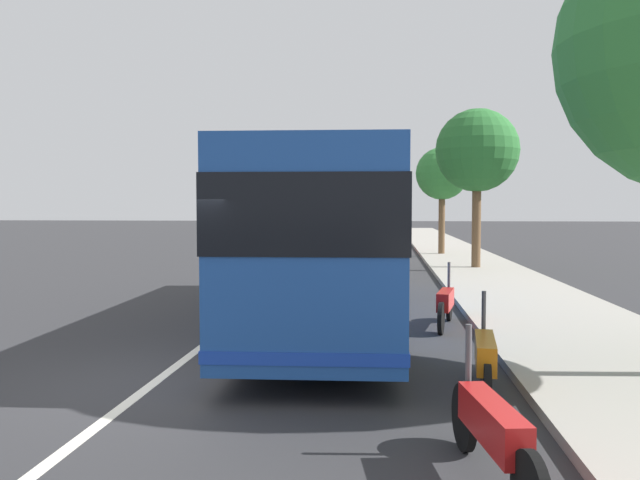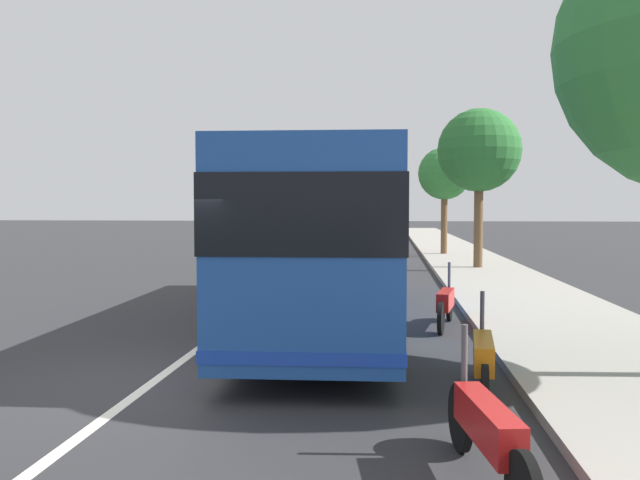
{
  "view_description": "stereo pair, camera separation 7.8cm",
  "coord_description": "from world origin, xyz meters",
  "px_view_note": "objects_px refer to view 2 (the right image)",
  "views": [
    {
      "loc": [
        -8.51,
        -3.13,
        2.4
      ],
      "look_at": [
        4.45,
        -1.83,
        1.75
      ],
      "focal_mm": 36.21,
      "sensor_mm": 36.0,
      "label": 1
    },
    {
      "loc": [
        -8.5,
        -3.21,
        2.4
      ],
      "look_at": [
        4.45,
        -1.83,
        1.75
      ],
      "focal_mm": 36.21,
      "sensor_mm": 36.0,
      "label": 2
    }
  ],
  "objects_px": {
    "coach_bus": "(329,232)",
    "motorcycle_mid_row": "(487,432)",
    "car_far_distant": "(377,232)",
    "motorcycle_by_tree": "(446,304)",
    "roadside_tree_far_block": "(445,174)",
    "car_behind_bus": "(362,244)",
    "car_ahead_same_lane": "(331,228)",
    "car_side_street": "(367,239)",
    "motorcycle_nearest_curb": "(483,358)",
    "roadside_tree_mid_block": "(479,151)"
  },
  "relations": [
    {
      "from": "roadside_tree_far_block",
      "to": "motorcycle_by_tree",
      "type": "bearing_deg",
      "value": 175.27
    },
    {
      "from": "car_behind_bus",
      "to": "coach_bus",
      "type": "bearing_deg",
      "value": 175.93
    },
    {
      "from": "car_side_street",
      "to": "car_behind_bus",
      "type": "bearing_deg",
      "value": 175.69
    },
    {
      "from": "motorcycle_mid_row",
      "to": "car_behind_bus",
      "type": "relative_size",
      "value": 0.52
    },
    {
      "from": "car_behind_bus",
      "to": "roadside_tree_far_block",
      "type": "bearing_deg",
      "value": -65.09
    },
    {
      "from": "roadside_tree_mid_block",
      "to": "car_ahead_same_lane",
      "type": "bearing_deg",
      "value": 15.9
    },
    {
      "from": "car_behind_bus",
      "to": "car_side_street",
      "type": "distance_m",
      "value": 5.5
    },
    {
      "from": "motorcycle_nearest_curb",
      "to": "car_ahead_same_lane",
      "type": "xyz_separation_m",
      "value": [
        45.17,
        5.94,
        0.23
      ]
    },
    {
      "from": "motorcycle_nearest_curb",
      "to": "car_side_street",
      "type": "height_order",
      "value": "car_side_street"
    },
    {
      "from": "coach_bus",
      "to": "motorcycle_mid_row",
      "type": "height_order",
      "value": "coach_bus"
    },
    {
      "from": "roadside_tree_far_block",
      "to": "car_side_street",
      "type": "bearing_deg",
      "value": 49.85
    },
    {
      "from": "motorcycle_nearest_curb",
      "to": "roadside_tree_far_block",
      "type": "height_order",
      "value": "roadside_tree_far_block"
    },
    {
      "from": "coach_bus",
      "to": "car_far_distant",
      "type": "bearing_deg",
      "value": -2.98
    },
    {
      "from": "motorcycle_mid_row",
      "to": "motorcycle_nearest_curb",
      "type": "relative_size",
      "value": 1.06
    },
    {
      "from": "car_far_distant",
      "to": "car_behind_bus",
      "type": "xyz_separation_m",
      "value": [
        -15.16,
        0.47,
        0.02
      ]
    },
    {
      "from": "car_far_distant",
      "to": "car_behind_bus",
      "type": "relative_size",
      "value": 1.03
    },
    {
      "from": "coach_bus",
      "to": "motorcycle_by_tree",
      "type": "xyz_separation_m",
      "value": [
        -0.5,
        -2.4,
        -1.42
      ]
    },
    {
      "from": "motorcycle_by_tree",
      "to": "coach_bus",
      "type": "bearing_deg",
      "value": 89.38
    },
    {
      "from": "roadside_tree_mid_block",
      "to": "roadside_tree_far_block",
      "type": "relative_size",
      "value": 1.14
    },
    {
      "from": "motorcycle_nearest_curb",
      "to": "roadside_tree_far_block",
      "type": "bearing_deg",
      "value": 3.05
    },
    {
      "from": "motorcycle_by_tree",
      "to": "car_side_street",
      "type": "relative_size",
      "value": 0.48
    },
    {
      "from": "car_ahead_same_lane",
      "to": "car_side_street",
      "type": "distance_m",
      "value": 18.28
    },
    {
      "from": "roadside_tree_mid_block",
      "to": "car_behind_bus",
      "type": "bearing_deg",
      "value": 42.21
    },
    {
      "from": "roadside_tree_mid_block",
      "to": "car_side_street",
      "type": "bearing_deg",
      "value": 23.36
    },
    {
      "from": "car_far_distant",
      "to": "roadside_tree_mid_block",
      "type": "relative_size",
      "value": 0.77
    },
    {
      "from": "car_far_distant",
      "to": "car_side_street",
      "type": "xyz_separation_m",
      "value": [
        -9.67,
        0.41,
        -0.01
      ]
    },
    {
      "from": "coach_bus",
      "to": "car_ahead_same_lane",
      "type": "relative_size",
      "value": 2.99
    },
    {
      "from": "motorcycle_mid_row",
      "to": "roadside_tree_mid_block",
      "type": "xyz_separation_m",
      "value": [
        19.5,
        -2.57,
        4.06
      ]
    },
    {
      "from": "car_far_distant",
      "to": "roadside_tree_far_block",
      "type": "distance_m",
      "value": 13.85
    },
    {
      "from": "motorcycle_mid_row",
      "to": "car_behind_bus",
      "type": "xyz_separation_m",
      "value": [
        24.61,
        2.07,
        0.22
      ]
    },
    {
      "from": "motorcycle_by_tree",
      "to": "roadside_tree_mid_block",
      "type": "height_order",
      "value": "roadside_tree_mid_block"
    },
    {
      "from": "motorcycle_mid_row",
      "to": "car_side_street",
      "type": "bearing_deg",
      "value": -4.82
    },
    {
      "from": "motorcycle_nearest_curb",
      "to": "motorcycle_mid_row",
      "type": "bearing_deg",
      "value": 179.17
    },
    {
      "from": "roadside_tree_far_block",
      "to": "car_far_distant",
      "type": "bearing_deg",
      "value": 15.11
    },
    {
      "from": "car_behind_bus",
      "to": "car_ahead_same_lane",
      "type": "bearing_deg",
      "value": 4.49
    },
    {
      "from": "motorcycle_mid_row",
      "to": "car_ahead_same_lane",
      "type": "relative_size",
      "value": 0.59
    },
    {
      "from": "motorcycle_by_tree",
      "to": "roadside_tree_far_block",
      "type": "bearing_deg",
      "value": 6.42
    },
    {
      "from": "motorcycle_by_tree",
      "to": "roadside_tree_far_block",
      "type": "height_order",
      "value": "roadside_tree_far_block"
    },
    {
      "from": "car_far_distant",
      "to": "car_ahead_same_lane",
      "type": "bearing_deg",
      "value": 29.85
    },
    {
      "from": "coach_bus",
      "to": "car_side_street",
      "type": "bearing_deg",
      "value": -2.3
    },
    {
      "from": "motorcycle_nearest_curb",
      "to": "roadside_tree_far_block",
      "type": "relative_size",
      "value": 0.42
    },
    {
      "from": "car_far_distant",
      "to": "motorcycle_nearest_curb",
      "type": "bearing_deg",
      "value": -172.71
    },
    {
      "from": "coach_bus",
      "to": "car_behind_bus",
      "type": "height_order",
      "value": "coach_bus"
    },
    {
      "from": "motorcycle_mid_row",
      "to": "motorcycle_by_tree",
      "type": "distance_m",
      "value": 7.54
    },
    {
      "from": "car_ahead_same_lane",
      "to": "roadside_tree_mid_block",
      "type": "relative_size",
      "value": 0.66
    },
    {
      "from": "motorcycle_mid_row",
      "to": "motorcycle_by_tree",
      "type": "xyz_separation_m",
      "value": [
        7.53,
        -0.31,
        -0.02
      ]
    },
    {
      "from": "car_behind_bus",
      "to": "roadside_tree_far_block",
      "type": "height_order",
      "value": "roadside_tree_far_block"
    },
    {
      "from": "motorcycle_nearest_curb",
      "to": "roadside_tree_mid_block",
      "type": "xyz_separation_m",
      "value": [
        16.63,
        -2.19,
        4.08
      ]
    },
    {
      "from": "motorcycle_nearest_curb",
      "to": "car_ahead_same_lane",
      "type": "distance_m",
      "value": 45.56
    },
    {
      "from": "motorcycle_mid_row",
      "to": "car_behind_bus",
      "type": "distance_m",
      "value": 24.7
    }
  ]
}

